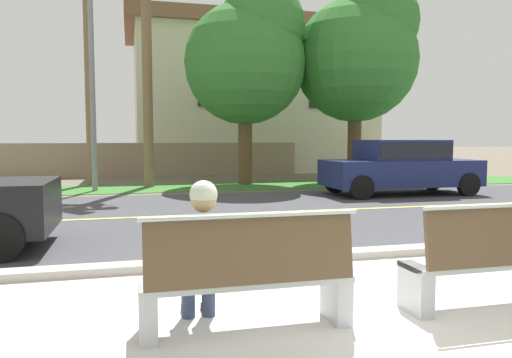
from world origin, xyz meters
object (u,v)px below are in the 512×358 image
at_px(seated_person_olive, 202,249).
at_px(shade_tree_far_left, 249,54).
at_px(bench_right, 497,261).
at_px(shade_tree_left, 360,51).
at_px(car_navy_far, 400,164).
at_px(streetlamp, 92,61).
at_px(bench_left, 248,279).

distance_m(seated_person_olive, shade_tree_far_left, 13.50).
bearing_deg(shade_tree_far_left, bench_right, -93.18).
bearing_deg(shade_tree_far_left, shade_tree_left, -3.21).
bearing_deg(shade_tree_far_left, car_navy_far, -49.73).
bearing_deg(bench_right, seated_person_olive, 176.43).
xyz_separation_m(bench_right, seated_person_olive, (-2.71, 0.17, 0.22)).
bearing_deg(streetlamp, bench_left, -80.74).
height_order(car_navy_far, streetlamp, streetlamp).
relative_size(car_navy_far, shade_tree_left, 0.60).
xyz_separation_m(bench_left, streetlamp, (-1.94, 11.92, 3.45)).
bearing_deg(car_navy_far, streetlamp, 158.83).
relative_size(seated_person_olive, car_navy_far, 0.29).
height_order(bench_left, shade_tree_far_left, shade_tree_far_left).
relative_size(streetlamp, shade_tree_left, 0.95).
xyz_separation_m(shade_tree_far_left, shade_tree_left, (3.98, -0.22, 0.25)).
xyz_separation_m(bench_right, car_navy_far, (4.11, 8.66, 0.40)).
bearing_deg(shade_tree_far_left, seated_person_olive, -105.27).
relative_size(car_navy_far, streetlamp, 0.63).
xyz_separation_m(seated_person_olive, streetlamp, (-1.60, 11.75, 3.22)).
relative_size(bench_left, bench_right, 1.00).
xyz_separation_m(bench_left, shade_tree_far_left, (3.07, 12.68, 3.96)).
distance_m(bench_right, seated_person_olive, 2.73).
height_order(bench_right, seated_person_olive, seated_person_olive).
bearing_deg(bench_right, shade_tree_left, 69.40).
distance_m(seated_person_olive, streetlamp, 12.29).
xyz_separation_m(car_navy_far, streetlamp, (-8.42, 3.26, 3.05)).
bearing_deg(bench_left, seated_person_olive, 153.97).
height_order(seated_person_olive, shade_tree_far_left, shade_tree_far_left).
xyz_separation_m(bench_left, shade_tree_left, (7.05, 12.46, 4.21)).
height_order(bench_right, streetlamp, streetlamp).
distance_m(bench_right, streetlamp, 13.14).
distance_m(bench_left, seated_person_olive, 0.45).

